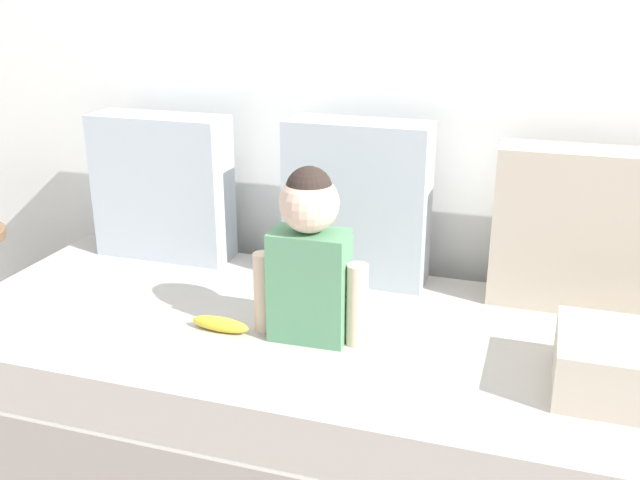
{
  "coord_description": "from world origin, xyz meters",
  "views": [
    {
      "loc": [
        0.55,
        -1.71,
        1.29
      ],
      "look_at": [
        -0.01,
        0.0,
        0.64
      ],
      "focal_mm": 40.55,
      "sensor_mm": 36.0,
      "label": 1
    }
  ],
  "objects_px": {
    "couch": "(322,387)",
    "throw_pillow_center": "(357,202)",
    "banana": "(220,324)",
    "throw_pillow_right": "(588,231)",
    "throw_pillow_left": "(163,187)",
    "toddler": "(309,255)"
  },
  "relations": [
    {
      "from": "couch",
      "to": "throw_pillow_center",
      "type": "height_order",
      "value": "throw_pillow_center"
    },
    {
      "from": "throw_pillow_left",
      "to": "banana",
      "type": "distance_m",
      "value": 0.67
    },
    {
      "from": "couch",
      "to": "throw_pillow_left",
      "type": "height_order",
      "value": "throw_pillow_left"
    },
    {
      "from": "throw_pillow_right",
      "to": "banana",
      "type": "relative_size",
      "value": 3.08
    },
    {
      "from": "couch",
      "to": "banana",
      "type": "distance_m",
      "value": 0.35
    },
    {
      "from": "couch",
      "to": "toddler",
      "type": "height_order",
      "value": "toddler"
    },
    {
      "from": "couch",
      "to": "throw_pillow_center",
      "type": "relative_size",
      "value": 4.33
    },
    {
      "from": "couch",
      "to": "throw_pillow_center",
      "type": "distance_m",
      "value": 0.57
    },
    {
      "from": "throw_pillow_center",
      "to": "banana",
      "type": "bearing_deg",
      "value": -118.0
    },
    {
      "from": "throw_pillow_center",
      "to": "toddler",
      "type": "relative_size",
      "value": 1.08
    },
    {
      "from": "throw_pillow_right",
      "to": "toddler",
      "type": "distance_m",
      "value": 0.81
    },
    {
      "from": "throw_pillow_center",
      "to": "throw_pillow_right",
      "type": "height_order",
      "value": "throw_pillow_center"
    },
    {
      "from": "throw_pillow_left",
      "to": "throw_pillow_right",
      "type": "bearing_deg",
      "value": 0.0
    },
    {
      "from": "throw_pillow_center",
      "to": "toddler",
      "type": "xyz_separation_m",
      "value": [
        -0.01,
        -0.43,
        -0.02
      ]
    },
    {
      "from": "throw_pillow_left",
      "to": "throw_pillow_right",
      "type": "relative_size",
      "value": 0.93
    },
    {
      "from": "couch",
      "to": "throw_pillow_right",
      "type": "height_order",
      "value": "throw_pillow_right"
    },
    {
      "from": "throw_pillow_right",
      "to": "toddler",
      "type": "xyz_separation_m",
      "value": [
        -0.69,
        -0.43,
        0.0
      ]
    },
    {
      "from": "couch",
      "to": "throw_pillow_right",
      "type": "relative_size",
      "value": 4.17
    },
    {
      "from": "throw_pillow_left",
      "to": "toddler",
      "type": "height_order",
      "value": "throw_pillow_left"
    },
    {
      "from": "throw_pillow_center",
      "to": "couch",
      "type": "bearing_deg",
      "value": -90.0
    },
    {
      "from": "couch",
      "to": "toddler",
      "type": "bearing_deg",
      "value": -98.08
    },
    {
      "from": "throw_pillow_center",
      "to": "throw_pillow_left",
      "type": "bearing_deg",
      "value": 180.0
    }
  ]
}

